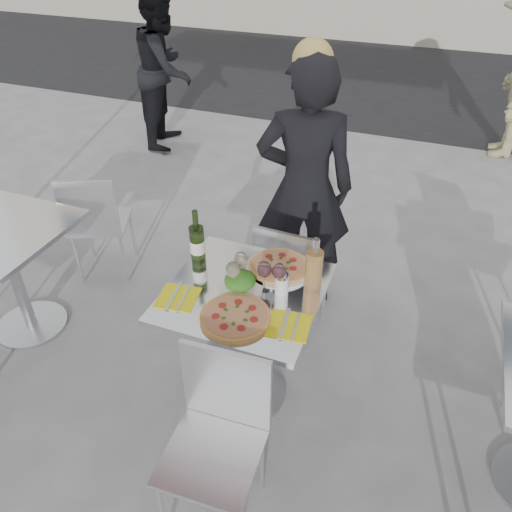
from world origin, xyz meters
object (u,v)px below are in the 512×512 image
(woman_diner, at_px, (305,189))
(pedestrian_a, at_px, (165,69))
(napkin_right, at_px, (289,325))
(pizza_near, at_px, (235,317))
(napkin_left, at_px, (178,297))
(wineglass_red_b, at_px, (279,272))
(chair_far, at_px, (289,273))
(side_chair_lfar, at_px, (96,219))
(main_table, at_px, (245,323))
(wine_bottle, at_px, (197,242))
(side_table_left, at_px, (8,259))
(salad_plate, at_px, (240,282))
(sugar_shaker, at_px, (282,284))
(wineglass_white_a, at_px, (233,271))
(pizza_far, at_px, (279,267))
(chair_near, at_px, (219,427))
(wineglass_red_a, at_px, (264,271))
(carafe, at_px, (314,270))
(wineglass_white_b, at_px, (241,261))

(woman_diner, distance_m, pedestrian_a, 2.94)
(woman_diner, bearing_deg, napkin_right, 88.13)
(pizza_near, bearing_deg, napkin_left, 173.62)
(napkin_left, bearing_deg, wineglass_red_b, 18.64)
(chair_far, relative_size, side_chair_lfar, 1.00)
(main_table, height_order, wine_bottle, wine_bottle)
(main_table, bearing_deg, side_table_left, 180.00)
(salad_plate, bearing_deg, main_table, -22.46)
(sugar_shaker, relative_size, wineglass_white_a, 0.68)
(pizza_near, bearing_deg, side_chair_lfar, 149.44)
(wineglass_red_b, bearing_deg, woman_diner, 99.04)
(wineglass_white_a, bearing_deg, side_chair_lfar, 154.02)
(pedestrian_a, height_order, pizza_far, pedestrian_a)
(pedestrian_a, bearing_deg, woman_diner, -147.74)
(main_table, distance_m, sugar_shaker, 0.32)
(pizza_far, bearing_deg, side_chair_lfar, 164.19)
(pizza_far, xyz_separation_m, wineglass_white_a, (-0.15, -0.22, 0.09))
(side_chair_lfar, bearing_deg, wineglass_red_b, 137.36)
(side_table_left, xyz_separation_m, chair_near, (1.61, -0.57, -0.04))
(chair_near, height_order, sugar_shaker, sugar_shaker)
(chair_far, relative_size, chair_near, 0.98)
(woman_diner, xyz_separation_m, pizza_near, (0.03, -1.15, -0.06))
(wineglass_red_a, bearing_deg, sugar_shaker, 2.70)
(chair_far, distance_m, pizza_near, 0.77)
(wine_bottle, bearing_deg, main_table, -23.73)
(chair_far, height_order, napkin_left, chair_far)
(woman_diner, bearing_deg, main_table, 74.28)
(napkin_right, bearing_deg, sugar_shaker, 110.33)
(carafe, bearing_deg, pizza_near, -129.69)
(side_chair_lfar, height_order, napkin_left, side_chair_lfar)
(wineglass_white_b, height_order, wineglass_red_a, same)
(napkin_left, bearing_deg, wineglass_white_a, 26.34)
(wine_bottle, relative_size, napkin_right, 1.47)
(napkin_right, bearing_deg, wineglass_red_b, 113.00)
(chair_far, relative_size, salad_plate, 3.75)
(pizza_far, bearing_deg, salad_plate, -121.21)
(pedestrian_a, bearing_deg, wineglass_white_b, -158.56)
(carafe, relative_size, wineglass_white_b, 1.84)
(woman_diner, bearing_deg, pizza_far, 81.57)
(wine_bottle, xyz_separation_m, wineglass_white_b, (0.26, -0.06, -0.00))
(main_table, xyz_separation_m, pedestrian_a, (-2.12, 2.98, 0.26))
(main_table, bearing_deg, napkin_left, -149.25)
(chair_near, xyz_separation_m, napkin_right, (0.16, 0.42, 0.25))
(side_table_left, height_order, pedestrian_a, pedestrian_a)
(chair_far, xyz_separation_m, chair_near, (0.05, -1.10, 0.01))
(pizza_near, relative_size, salad_plate, 1.43)
(main_table, relative_size, napkin_left, 3.66)
(main_table, distance_m, wine_bottle, 0.47)
(pizza_near, relative_size, wineglass_red_a, 2.00)
(chair_far, xyz_separation_m, napkin_right, (0.21, -0.68, 0.26))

